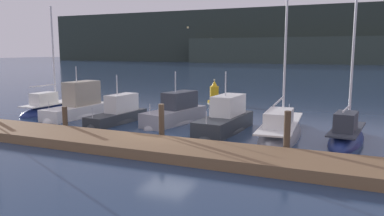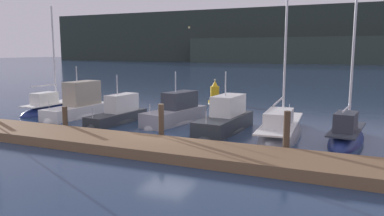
{
  "view_description": "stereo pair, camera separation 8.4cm",
  "coord_description": "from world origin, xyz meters",
  "px_view_note": "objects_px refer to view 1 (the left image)",
  "views": [
    {
      "loc": [
        8.47,
        -16.41,
        4.47
      ],
      "look_at": [
        0.0,
        3.18,
        1.2
      ],
      "focal_mm": 35.0,
      "sensor_mm": 36.0,
      "label": 1
    },
    {
      "loc": [
        8.55,
        -16.38,
        4.47
      ],
      "look_at": [
        0.0,
        3.18,
        1.2
      ],
      "focal_mm": 35.0,
      "sensor_mm": 36.0,
      "label": 2
    }
  ],
  "objects_px": {
    "sailboat_berth_6": "(281,132)",
    "motorboat_berth_4": "(175,117)",
    "motorboat_berth_2": "(78,111)",
    "motorboat_berth_5": "(225,124)",
    "channel_buoy": "(214,94)",
    "sailboat_berth_1": "(51,110)",
    "motorboat_berth_3": "(118,118)",
    "sailboat_berth_7": "(346,138)"
  },
  "relations": [
    {
      "from": "sailboat_berth_6",
      "to": "motorboat_berth_4",
      "type": "bearing_deg",
      "value": 171.78
    },
    {
      "from": "motorboat_berth_2",
      "to": "motorboat_berth_5",
      "type": "xyz_separation_m",
      "value": [
        10.74,
        -0.44,
        -0.02
      ]
    },
    {
      "from": "motorboat_berth_2",
      "to": "motorboat_berth_5",
      "type": "height_order",
      "value": "motorboat_berth_2"
    },
    {
      "from": "sailboat_berth_6",
      "to": "channel_buoy",
      "type": "bearing_deg",
      "value": 125.42
    },
    {
      "from": "motorboat_berth_2",
      "to": "sailboat_berth_1",
      "type": "bearing_deg",
      "value": 167.93
    },
    {
      "from": "sailboat_berth_1",
      "to": "motorboat_berth_5",
      "type": "xyz_separation_m",
      "value": [
        13.79,
        -1.09,
        0.21
      ]
    },
    {
      "from": "motorboat_berth_3",
      "to": "motorboat_berth_4",
      "type": "xyz_separation_m",
      "value": [
        3.42,
        1.29,
        0.1
      ]
    },
    {
      "from": "sailboat_berth_7",
      "to": "channel_buoy",
      "type": "bearing_deg",
      "value": 134.99
    },
    {
      "from": "sailboat_berth_1",
      "to": "motorboat_berth_4",
      "type": "bearing_deg",
      "value": -0.39
    },
    {
      "from": "sailboat_berth_1",
      "to": "motorboat_berth_3",
      "type": "relative_size",
      "value": 1.58
    },
    {
      "from": "motorboat_berth_5",
      "to": "sailboat_berth_7",
      "type": "xyz_separation_m",
      "value": [
        6.34,
        -0.06,
        -0.2
      ]
    },
    {
      "from": "sailboat_berth_1",
      "to": "motorboat_berth_2",
      "type": "xyz_separation_m",
      "value": [
        3.05,
        -0.65,
        0.23
      ]
    },
    {
      "from": "sailboat_berth_1",
      "to": "motorboat_berth_4",
      "type": "relative_size",
      "value": 1.44
    },
    {
      "from": "sailboat_berth_1",
      "to": "motorboat_berth_2",
      "type": "distance_m",
      "value": 3.12
    },
    {
      "from": "motorboat_berth_2",
      "to": "motorboat_berth_4",
      "type": "xyz_separation_m",
      "value": [
        7.15,
        0.58,
        -0.05
      ]
    },
    {
      "from": "motorboat_berth_2",
      "to": "channel_buoy",
      "type": "distance_m",
      "value": 12.12
    },
    {
      "from": "sailboat_berth_1",
      "to": "motorboat_berth_3",
      "type": "xyz_separation_m",
      "value": [
        6.78,
        -1.35,
        0.08
      ]
    },
    {
      "from": "sailboat_berth_1",
      "to": "sailboat_berth_7",
      "type": "relative_size",
      "value": 1.0
    },
    {
      "from": "motorboat_berth_3",
      "to": "channel_buoy",
      "type": "xyz_separation_m",
      "value": [
        2.41,
        11.15,
        0.51
      ]
    },
    {
      "from": "channel_buoy",
      "to": "sailboat_berth_6",
      "type": "bearing_deg",
      "value": -54.58
    },
    {
      "from": "motorboat_berth_4",
      "to": "sailboat_berth_7",
      "type": "bearing_deg",
      "value": -6.21
    },
    {
      "from": "motorboat_berth_5",
      "to": "channel_buoy",
      "type": "bearing_deg",
      "value": 112.92
    },
    {
      "from": "motorboat_berth_3",
      "to": "sailboat_berth_6",
      "type": "relative_size",
      "value": 0.45
    },
    {
      "from": "sailboat_berth_7",
      "to": "channel_buoy",
      "type": "relative_size",
      "value": 4.03
    },
    {
      "from": "sailboat_berth_1",
      "to": "sailboat_berth_6",
      "type": "xyz_separation_m",
      "value": [
        16.89,
        -1.04,
        -0.01
      ]
    },
    {
      "from": "motorboat_berth_3",
      "to": "sailboat_berth_1",
      "type": "bearing_deg",
      "value": 168.69
    },
    {
      "from": "sailboat_berth_7",
      "to": "channel_buoy",
      "type": "distance_m",
      "value": 15.49
    },
    {
      "from": "motorboat_berth_2",
      "to": "sailboat_berth_7",
      "type": "xyz_separation_m",
      "value": [
        17.08,
        -0.5,
        -0.23
      ]
    },
    {
      "from": "sailboat_berth_6",
      "to": "channel_buoy",
      "type": "xyz_separation_m",
      "value": [
        -7.7,
        10.83,
        0.6
      ]
    },
    {
      "from": "sailboat_berth_1",
      "to": "channel_buoy",
      "type": "height_order",
      "value": "sailboat_berth_1"
    },
    {
      "from": "channel_buoy",
      "to": "motorboat_berth_4",
      "type": "bearing_deg",
      "value": -84.16
    },
    {
      "from": "motorboat_berth_2",
      "to": "sailboat_berth_6",
      "type": "relative_size",
      "value": 0.5
    },
    {
      "from": "motorboat_berth_4",
      "to": "motorboat_berth_5",
      "type": "height_order",
      "value": "motorboat_berth_5"
    },
    {
      "from": "channel_buoy",
      "to": "motorboat_berth_2",
      "type": "bearing_deg",
      "value": -120.44
    },
    {
      "from": "motorboat_berth_5",
      "to": "channel_buoy",
      "type": "height_order",
      "value": "motorboat_berth_5"
    },
    {
      "from": "sailboat_berth_6",
      "to": "motorboat_berth_5",
      "type": "bearing_deg",
      "value": -178.95
    },
    {
      "from": "sailboat_berth_7",
      "to": "channel_buoy",
      "type": "height_order",
      "value": "sailboat_berth_7"
    },
    {
      "from": "sailboat_berth_7",
      "to": "motorboat_berth_3",
      "type": "bearing_deg",
      "value": -179.12
    },
    {
      "from": "sailboat_berth_1",
      "to": "channel_buoy",
      "type": "distance_m",
      "value": 13.44
    },
    {
      "from": "motorboat_berth_3",
      "to": "channel_buoy",
      "type": "relative_size",
      "value": 2.56
    },
    {
      "from": "sailboat_berth_1",
      "to": "sailboat_berth_7",
      "type": "xyz_separation_m",
      "value": [
        20.13,
        -1.15,
        0.0
      ]
    },
    {
      "from": "motorboat_berth_3",
      "to": "motorboat_berth_4",
      "type": "bearing_deg",
      "value": 20.61
    }
  ]
}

